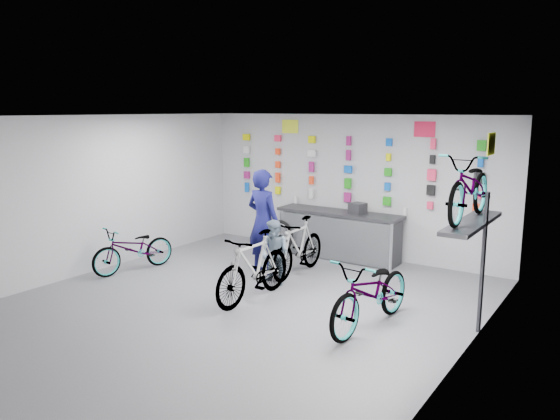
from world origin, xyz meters
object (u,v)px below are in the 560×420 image
Objects in this scene: counter at (338,235)px; bike_service at (298,247)px; bike_center at (254,267)px; bike_left at (134,249)px; customer at (275,253)px; clerk at (263,221)px; bike_right at (372,292)px.

counter is 1.49m from bike_service.
bike_center is (0.06, -3.08, 0.08)m from counter.
bike_left is 2.86m from customer.
bike_left is at bearing -151.84° from bike_service.
clerk is (2.12, 1.34, 0.55)m from bike_left.
clerk is (-0.71, -1.72, 0.52)m from counter.
bike_center is at bearing -173.82° from bike_right.
bike_left is 4.99m from bike_right.
counter is 1.43× the size of bike_center.
customer reaches higher than bike_service.
customer is at bearing 147.27° from clerk.
bike_service is at bearing 96.25° from bike_center.
customer reaches higher than bike_left.
bike_center is 1.61× the size of customer.
bike_center is 2.09m from bike_right.
customer reaches higher than counter.
bike_center reaches higher than bike_left.
clerk is (-0.78, 1.36, 0.43)m from bike_center.
counter is at bearing 90.67° from customer.
customer is at bearing 29.56° from bike_left.
counter reaches higher than bike_left.
counter is 4.17m from bike_left.
bike_right is at bearing 1.59° from bike_center.
clerk reaches higher than counter.
customer is at bearing 165.06° from bike_right.
bike_service is 0.82m from clerk.
bike_left is at bearing -179.06° from bike_center.
bike_right reaches higher than bike_left.
bike_right is 1.72× the size of customer.
bike_service reaches higher than counter.
bike_left is 2.57m from clerk.
customer is (2.72, 0.85, 0.14)m from bike_left.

